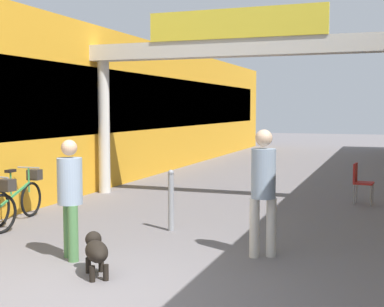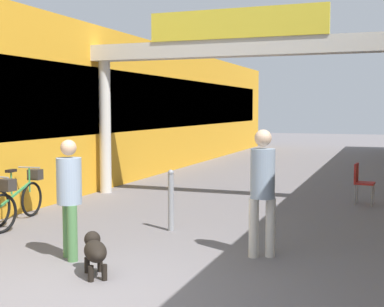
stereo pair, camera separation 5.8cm
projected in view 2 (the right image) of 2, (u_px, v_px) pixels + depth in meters
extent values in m
plane|color=slate|center=(74.00, 299.00, 5.82)|extent=(80.00, 80.00, 0.00)
cube|color=gold|center=(124.00, 109.00, 17.69)|extent=(3.00, 26.00, 4.11)
cube|color=black|center=(165.00, 103.00, 17.16)|extent=(0.04, 23.40, 1.64)
cylinder|color=beige|center=(105.00, 128.00, 13.06)|extent=(0.28, 0.28, 3.21)
cube|color=beige|center=(238.00, 48.00, 11.75)|extent=(7.40, 0.44, 0.37)
cube|color=yellow|center=(236.00, 23.00, 11.52)|extent=(3.96, 0.10, 0.64)
cylinder|color=#4C7F47|center=(68.00, 230.00, 7.45)|extent=(0.20, 0.20, 0.77)
cylinder|color=#4C7F47|center=(72.00, 233.00, 7.24)|extent=(0.20, 0.20, 0.77)
cylinder|color=#8C9EB2|center=(69.00, 181.00, 7.29)|extent=(0.48, 0.48, 0.64)
sphere|color=tan|center=(68.00, 148.00, 7.25)|extent=(0.31, 0.31, 0.22)
cylinder|color=silver|center=(270.00, 227.00, 7.46)|extent=(0.19, 0.19, 0.83)
cylinder|color=silver|center=(254.00, 228.00, 7.43)|extent=(0.19, 0.19, 0.83)
cylinder|color=#8C9EB2|center=(263.00, 174.00, 7.38)|extent=(0.46, 0.46, 0.69)
sphere|color=beige|center=(263.00, 138.00, 7.34)|extent=(0.32, 0.32, 0.24)
ellipsoid|color=black|center=(95.00, 251.00, 6.58)|extent=(0.59, 0.65, 0.25)
sphere|color=black|center=(92.00, 239.00, 6.84)|extent=(0.29, 0.29, 0.21)
sphere|color=white|center=(93.00, 248.00, 6.76)|extent=(0.21, 0.21, 0.15)
cylinder|color=black|center=(87.00, 265.00, 6.75)|extent=(0.10, 0.10, 0.20)
cylinder|color=black|center=(100.00, 264.00, 6.80)|extent=(0.10, 0.10, 0.20)
cylinder|color=black|center=(91.00, 274.00, 6.40)|extent=(0.10, 0.10, 0.20)
cylinder|color=black|center=(104.00, 272.00, 6.45)|extent=(0.10, 0.10, 0.20)
torus|color=black|center=(2.00, 214.00, 8.86)|extent=(0.13, 0.67, 0.67)
cube|color=#332D28|center=(7.00, 185.00, 8.94)|extent=(0.26, 0.23, 0.20)
torus|color=black|center=(32.00, 199.00, 10.26)|extent=(0.10, 0.67, 0.67)
cube|color=#338C4C|center=(16.00, 194.00, 9.76)|extent=(0.10, 0.94, 0.34)
cylinder|color=#338C4C|center=(11.00, 183.00, 9.62)|extent=(0.03, 0.03, 0.42)
cube|color=black|center=(11.00, 171.00, 9.60)|extent=(0.11, 0.23, 0.05)
cylinder|color=#338C4C|center=(29.00, 180.00, 10.17)|extent=(0.03, 0.03, 0.46)
cylinder|color=gray|center=(29.00, 167.00, 10.15)|extent=(0.46, 0.06, 0.03)
cube|color=#332D28|center=(35.00, 175.00, 10.35)|extent=(0.25, 0.22, 0.20)
cylinder|color=gray|center=(171.00, 203.00, 9.04)|extent=(0.10, 0.10, 0.97)
sphere|color=gray|center=(171.00, 173.00, 9.00)|extent=(0.10, 0.10, 0.10)
cylinder|color=gray|center=(374.00, 194.00, 11.58)|extent=(0.03, 0.03, 0.45)
cylinder|color=gray|center=(372.00, 196.00, 11.28)|extent=(0.03, 0.03, 0.45)
cylinder|color=gray|center=(357.00, 193.00, 11.73)|extent=(0.03, 0.03, 0.45)
cylinder|color=gray|center=(355.00, 195.00, 11.42)|extent=(0.03, 0.03, 0.45)
cube|color=#B2231E|center=(365.00, 183.00, 11.48)|extent=(0.44, 0.44, 0.04)
cube|color=#B2231E|center=(356.00, 173.00, 11.54)|extent=(0.08, 0.40, 0.40)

